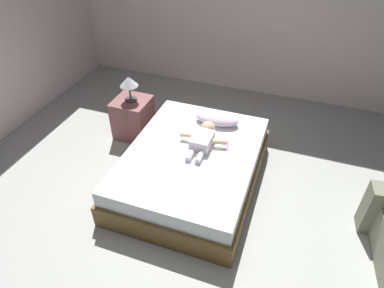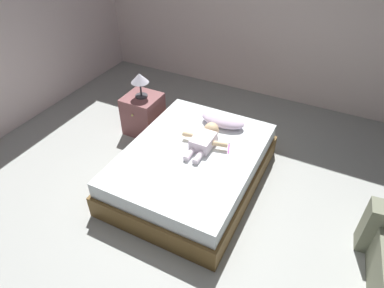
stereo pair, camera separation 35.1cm
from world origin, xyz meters
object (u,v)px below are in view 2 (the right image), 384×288
nightstand (143,114)px  baby (205,139)px  toothbrush (229,148)px  lamp (140,79)px  bed (192,167)px  pillow (223,120)px

nightstand → baby: bearing=-20.9°
toothbrush → lamp: 1.45m
baby → toothbrush: 0.27m
baby → nightstand: baby is taller
bed → pillow: 0.68m
baby → lamp: 1.21m
pillow → toothbrush: pillow is taller
bed → toothbrush: toothbrush is taller
nightstand → pillow: bearing=0.3°
pillow → nightstand: bearing=-179.7°
lamp → baby: bearing=-20.9°
baby → pillow: bearing=86.0°
toothbrush → pillow: bearing=121.7°
bed → nightstand: nightstand is taller
toothbrush → nightstand: size_ratio=0.32×
baby → toothbrush: (0.26, 0.05, -0.06)m
baby → bed: bearing=-110.7°
bed → pillow: size_ratio=3.55×
bed → pillow: pillow is taller
baby → nightstand: (-1.10, 0.42, -0.25)m
bed → lamp: lamp is taller
pillow → baby: bearing=-94.0°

